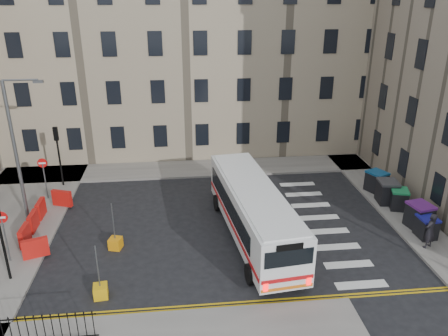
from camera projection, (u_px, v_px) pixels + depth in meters
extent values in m
plane|color=black|center=(253.00, 224.00, 25.03)|extent=(120.00, 120.00, 0.00)
cube|color=slate|center=(154.00, 170.00, 32.33)|extent=(36.00, 3.20, 0.15)
cube|color=slate|center=(374.00, 187.00, 29.57)|extent=(2.40, 26.00, 0.15)
cube|color=slate|center=(4.00, 228.00, 24.54)|extent=(6.00, 22.00, 0.15)
cube|color=gray|center=(139.00, 49.00, 35.58)|extent=(38.00, 10.50, 16.00)
cylinder|color=black|center=(60.00, 163.00, 29.17)|extent=(0.12, 0.12, 3.20)
cube|color=black|center=(56.00, 134.00, 28.39)|extent=(0.28, 0.22, 0.90)
cylinder|color=black|center=(4.00, 249.00, 19.50)|extent=(0.12, 0.12, 3.20)
cylinder|color=#595B5E|center=(16.00, 153.00, 24.02)|extent=(0.20, 0.20, 8.00)
cube|color=#595B5E|center=(2.00, 79.00, 22.48)|extent=(0.50, 0.22, 0.14)
cylinder|color=#595B5E|center=(45.00, 181.00, 27.43)|extent=(0.08, 0.08, 2.40)
cube|color=red|center=(42.00, 159.00, 26.86)|extent=(0.60, 0.04, 0.60)
cylinder|color=#595B5E|center=(6.00, 239.00, 20.98)|extent=(0.08, 0.08, 2.40)
cube|color=red|center=(0.00, 212.00, 20.42)|extent=(0.60, 0.04, 0.60)
cube|color=red|center=(25.00, 235.00, 22.66)|extent=(0.25, 1.25, 1.00)
cube|color=red|center=(33.00, 221.00, 24.04)|extent=(0.25, 1.25, 1.00)
cube|color=red|center=(41.00, 209.00, 25.42)|extent=(0.25, 1.25, 1.00)
cube|color=red|center=(62.00, 198.00, 26.71)|extent=(1.26, 0.66, 1.00)
cube|color=red|center=(35.00, 248.00, 21.55)|extent=(1.26, 0.66, 1.00)
cube|color=white|center=(253.00, 210.00, 23.06)|extent=(3.61, 10.88, 2.43)
cube|color=black|center=(228.00, 205.00, 23.18)|extent=(1.02, 8.49, 0.97)
cube|color=black|center=(272.00, 200.00, 23.67)|extent=(1.02, 8.49, 0.97)
cube|color=black|center=(230.00, 168.00, 27.80)|extent=(2.13, 0.30, 1.07)
cube|color=black|center=(289.00, 258.00, 18.04)|extent=(2.13, 0.30, 0.78)
cube|color=red|center=(230.00, 222.00, 23.03)|extent=(1.21, 10.42, 0.17)
cube|color=red|center=(275.00, 217.00, 23.53)|extent=(1.21, 10.42, 0.17)
cube|color=#FF0C0C|center=(266.00, 287.00, 18.33)|extent=(0.22, 0.07, 0.39)
cube|color=#FF0C0C|center=(309.00, 281.00, 18.73)|extent=(0.22, 0.07, 0.39)
cylinder|color=black|center=(217.00, 203.00, 26.52)|extent=(0.38, 0.99, 0.97)
cylinder|color=black|center=(255.00, 199.00, 27.00)|extent=(0.38, 0.99, 0.97)
cylinder|color=black|center=(250.00, 274.00, 19.85)|extent=(0.38, 0.99, 0.97)
cylinder|color=black|center=(300.00, 267.00, 20.34)|extent=(0.38, 0.99, 0.97)
cube|color=black|center=(426.00, 228.00, 23.31)|extent=(0.92, 1.05, 1.06)
cube|color=navy|center=(428.00, 218.00, 23.09)|extent=(0.97, 1.10, 0.11)
cube|color=black|center=(419.00, 217.00, 24.20)|extent=(1.29, 1.42, 1.30)
cube|color=#5B1D6F|center=(421.00, 205.00, 23.93)|extent=(1.35, 1.49, 0.14)
cube|color=black|center=(399.00, 200.00, 26.36)|extent=(1.21, 1.30, 1.13)
cube|color=#1C7E46|center=(400.00, 191.00, 26.12)|extent=(1.27, 1.37, 0.12)
cube|color=black|center=(387.00, 193.00, 27.08)|extent=(1.23, 1.38, 1.31)
cube|color=#353537|center=(389.00, 182.00, 26.81)|extent=(1.29, 1.44, 0.14)
cube|color=black|center=(376.00, 182.00, 28.65)|extent=(1.41, 1.49, 1.23)
cube|color=navy|center=(378.00, 173.00, 28.40)|extent=(1.48, 1.56, 0.13)
imported|color=black|center=(430.00, 231.00, 22.19)|extent=(0.83, 0.72, 1.93)
cube|color=orange|center=(116.00, 243.00, 22.60)|extent=(0.74, 0.74, 0.60)
cube|color=#DEA40D|center=(101.00, 291.00, 19.00)|extent=(0.67, 0.67, 0.60)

